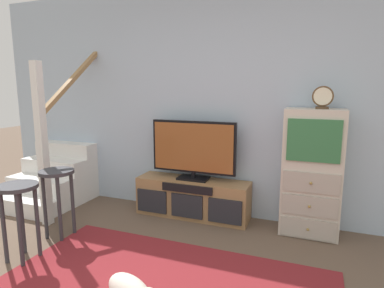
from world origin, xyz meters
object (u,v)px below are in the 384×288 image
object	(u,v)px
media_console	(193,198)
television	(193,149)
bar_stool_far	(58,188)
side_cabinet	(312,173)
desk_clock	(323,97)
bar_stool_near	(19,204)

from	to	relation	value
media_console	television	size ratio (longest dim) A/B	1.32
television	bar_stool_far	world-z (taller)	television
side_cabinet	bar_stool_far	bearing A→B (deg)	-157.34
television	side_cabinet	world-z (taller)	side_cabinet
bar_stool_far	desk_clock	bearing A→B (deg)	21.89
desk_clock	television	bearing A→B (deg)	178.79
media_console	side_cabinet	size ratio (longest dim) A/B	1.02
media_console	bar_stool_far	distance (m)	1.50
bar_stool_near	bar_stool_far	size ratio (longest dim) A/B	0.99
television	side_cabinet	xyz separation A→B (m)	(1.31, -0.01, -0.16)
media_console	desk_clock	size ratio (longest dim) A/B	6.02
desk_clock	bar_stool_far	bearing A→B (deg)	-158.11
television	desk_clock	size ratio (longest dim) A/B	4.55
side_cabinet	desk_clock	size ratio (longest dim) A/B	5.89
bar_stool_far	television	bearing A→B (deg)	42.99
side_cabinet	desk_clock	distance (m)	0.77
television	bar_stool_far	xyz separation A→B (m)	(-1.09, -1.01, -0.29)
television	bar_stool_near	distance (m)	1.86
bar_stool_near	bar_stool_far	distance (m)	0.49
desk_clock	bar_stool_near	distance (m)	2.97
side_cabinet	desk_clock	world-z (taller)	desk_clock
side_cabinet	television	bearing A→B (deg)	179.40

